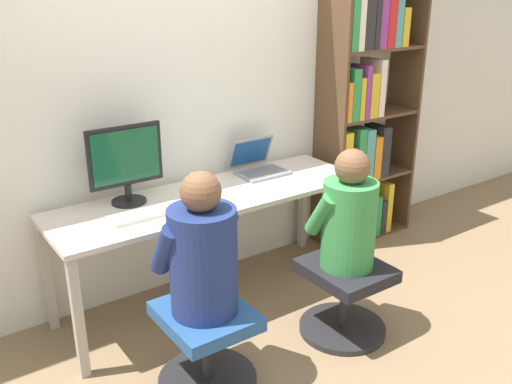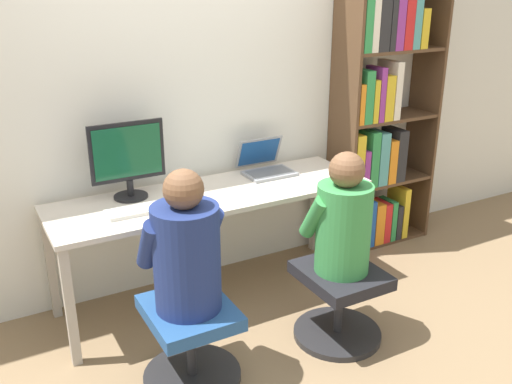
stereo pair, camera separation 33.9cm
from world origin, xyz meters
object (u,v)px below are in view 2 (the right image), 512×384
at_px(keyboard, 144,209).
at_px(desktop_monitor, 128,159).
at_px(laptop, 266,166).
at_px(bookshelf, 378,122).
at_px(person_at_monitor, 186,250).
at_px(office_chair_left, 191,339).
at_px(office_chair_right, 339,299).
at_px(person_at_laptop, 343,220).

bearing_deg(keyboard, desktop_monitor, 90.50).
xyz_separation_m(laptop, bookshelf, (0.93, -0.01, 0.19)).
xyz_separation_m(laptop, person_at_monitor, (-0.92, -0.84, -0.03)).
xyz_separation_m(office_chair_left, person_at_monitor, (0.00, 0.01, 0.50)).
bearing_deg(laptop, office_chair_left, -137.43).
height_order(keyboard, bookshelf, bookshelf).
relative_size(desktop_monitor, office_chair_right, 0.91).
height_order(desktop_monitor, office_chair_right, desktop_monitor).
height_order(laptop, office_chair_left, laptop).
xyz_separation_m(keyboard, person_at_monitor, (0.01, -0.60, 0.01)).
distance_m(desktop_monitor, person_at_laptop, 1.29).
bearing_deg(bookshelf, person_at_laptop, -137.57).
xyz_separation_m(keyboard, office_chair_right, (0.89, -0.67, -0.49)).
relative_size(office_chair_right, bookshelf, 0.26).
bearing_deg(desktop_monitor, office_chair_left, -89.50).
bearing_deg(person_at_laptop, keyboard, 143.39).
distance_m(keyboard, person_at_laptop, 1.11).
relative_size(keyboard, office_chair_right, 0.83).
bearing_deg(office_chair_left, person_at_monitor, 90.00).
height_order(keyboard, person_at_monitor, person_at_monitor).
xyz_separation_m(office_chair_left, office_chair_right, (0.89, -0.06, 0.00)).
distance_m(office_chair_right, person_at_monitor, 1.02).
relative_size(desktop_monitor, person_at_monitor, 0.64).
xyz_separation_m(desktop_monitor, laptop, (0.93, 0.00, -0.19)).
distance_m(office_chair_left, bookshelf, 2.16).
relative_size(person_at_monitor, person_at_laptop, 1.05).
bearing_deg(person_at_laptop, office_chair_right, -90.00).
bearing_deg(office_chair_right, desktop_monitor, 134.64).
distance_m(laptop, keyboard, 0.96).
bearing_deg(office_chair_right, person_at_monitor, 175.86).
bearing_deg(laptop, office_chair_right, -92.33).
bearing_deg(person_at_monitor, keyboard, 90.50).
distance_m(laptop, person_at_laptop, 0.90).
relative_size(laptop, office_chair_right, 0.64).
distance_m(office_chair_right, bookshelf, 1.50).
bearing_deg(office_chair_right, bookshelf, 42.59).
bearing_deg(office_chair_left, person_at_laptop, -3.47).
relative_size(laptop, person_at_laptop, 0.48).
bearing_deg(keyboard, laptop, 14.46).
distance_m(keyboard, office_chair_right, 1.22).
bearing_deg(person_at_monitor, bookshelf, 24.04).
bearing_deg(keyboard, office_chair_right, -36.81).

